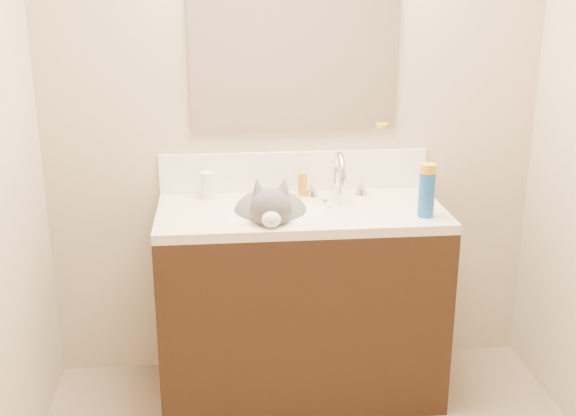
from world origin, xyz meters
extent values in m
cube|color=tan|center=(0.00, 1.25, 1.25)|extent=(2.20, 0.04, 2.50)
cube|color=black|center=(0.00, 0.97, 0.41)|extent=(1.20, 0.55, 0.82)
cube|color=beige|center=(0.00, 0.97, 0.84)|extent=(1.20, 0.55, 0.04)
ellipsoid|color=white|center=(-0.12, 0.94, 0.79)|extent=(0.45, 0.36, 0.14)
cylinder|color=silver|center=(0.18, 1.16, 0.92)|extent=(0.04, 0.04, 0.11)
torus|color=silver|center=(0.18, 1.09, 0.97)|extent=(0.03, 0.20, 0.20)
cylinder|color=silver|center=(0.18, 1.01, 0.94)|extent=(0.03, 0.03, 0.06)
cone|color=silver|center=(0.07, 1.16, 0.89)|extent=(0.06, 0.06, 0.06)
cone|color=silver|center=(0.29, 1.16, 0.89)|extent=(0.06, 0.06, 0.06)
ellipsoid|color=#4C4A4C|center=(-0.13, 0.98, 0.82)|extent=(0.34, 0.38, 0.24)
ellipsoid|color=#4C4A4C|center=(-0.14, 0.81, 0.92)|extent=(0.18, 0.16, 0.16)
ellipsoid|color=#4C4A4C|center=(-0.13, 0.89, 0.88)|extent=(0.13, 0.13, 0.15)
cone|color=#4C4A4C|center=(-0.19, 0.84, 0.99)|extent=(0.08, 0.09, 0.10)
cone|color=#4C4A4C|center=(-0.09, 0.83, 0.99)|extent=(0.08, 0.09, 0.10)
ellipsoid|color=white|center=(-0.14, 0.74, 0.90)|extent=(0.08, 0.06, 0.07)
ellipsoid|color=white|center=(-0.14, 0.85, 0.83)|extent=(0.12, 0.08, 0.14)
sphere|color=#C88190|center=(-0.14, 0.72, 0.90)|extent=(0.02, 0.02, 0.02)
cylinder|color=#4C4A4C|center=(0.02, 0.95, 0.75)|extent=(0.09, 0.25, 0.05)
cube|color=white|center=(0.00, 1.24, 0.95)|extent=(1.20, 0.02, 0.18)
cube|color=white|center=(0.00, 1.24, 1.54)|extent=(0.90, 0.02, 0.80)
cylinder|color=white|center=(-0.39, 1.16, 0.92)|extent=(0.06, 0.06, 0.12)
cylinder|color=orange|center=(-0.39, 1.16, 0.90)|extent=(0.06, 0.06, 0.04)
cylinder|color=#B7B7BC|center=(-0.06, 1.17, 0.89)|extent=(0.05, 0.05, 0.06)
cylinder|color=#C27F16|center=(0.03, 1.16, 0.91)|extent=(0.05, 0.05, 0.10)
cube|color=white|center=(0.11, 1.04, 0.86)|extent=(0.03, 0.13, 0.01)
cube|color=#5B83C2|center=(0.11, 1.04, 0.87)|extent=(0.02, 0.03, 0.02)
cylinder|color=#16529D|center=(0.49, 0.82, 0.95)|extent=(0.08, 0.08, 0.18)
cylinder|color=gold|center=(0.49, 0.82, 1.06)|extent=(0.08, 0.08, 0.04)
camera|label=1|loc=(-0.34, -1.87, 1.79)|focal=45.00mm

